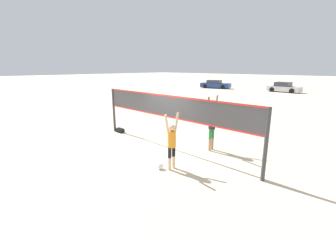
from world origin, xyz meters
name	(u,v)px	position (x,y,z in m)	size (l,w,h in m)	color
ground_plane	(168,149)	(0.00, 0.00, 0.00)	(200.00, 200.00, 0.00)	beige
volleyball_net	(168,111)	(0.00, 0.00, 1.64)	(8.14, 0.12, 2.30)	#38383D
player_spiker	(172,141)	(1.43, -1.32, 1.02)	(0.28, 0.68, 1.95)	beige
player_blocker	(212,122)	(1.41, 1.13, 1.22)	(0.28, 0.73, 2.30)	tan
volleyball	(160,166)	(1.15, -1.60, 0.11)	(0.23, 0.23, 0.23)	white
gear_bag	(120,130)	(-3.62, 0.05, 0.10)	(0.49, 0.28, 0.20)	black
parked_car_near	(215,85)	(-13.82, 25.83, 0.61)	(5.04, 2.78, 1.33)	navy
parked_car_far	(284,88)	(-3.72, 27.36, 0.61)	(4.32, 2.14, 1.38)	#B7B7BC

